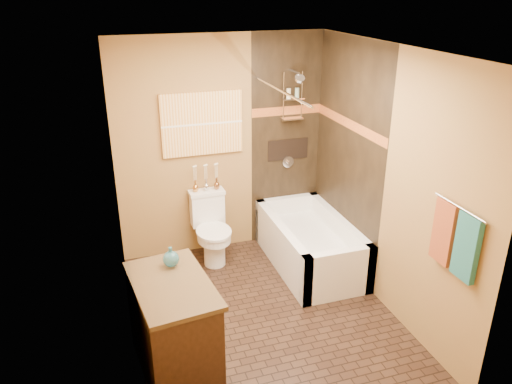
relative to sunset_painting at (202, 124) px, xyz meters
name	(u,v)px	position (x,y,z in m)	size (l,w,h in m)	color
floor	(264,316)	(0.22, -1.48, -1.55)	(3.00, 3.00, 0.00)	black
wall_left	(124,216)	(-0.98, -1.48, -0.30)	(0.02, 3.00, 2.50)	olive
wall_right	(386,182)	(1.42, -1.48, -0.30)	(0.02, 3.00, 2.50)	olive
wall_back	(222,147)	(0.22, 0.02, -0.30)	(2.40, 0.02, 2.50)	olive
wall_front	(346,291)	(0.22, -2.98, -0.30)	(2.40, 0.02, 2.50)	olive
ceiling	(266,49)	(0.22, -1.48, 0.95)	(3.00, 3.00, 0.00)	silver
alcove_tile_back	(286,141)	(1.00, 0.01, -0.30)	(0.85, 0.01, 2.50)	black
alcove_tile_right	(347,157)	(1.41, -0.73, -0.30)	(0.01, 1.50, 2.50)	black
mosaic_band_back	(287,111)	(1.00, 0.00, 0.07)	(0.85, 0.01, 0.10)	#97371B
mosaic_band_right	(349,124)	(1.40, -0.73, 0.07)	(0.01, 1.50, 0.10)	#97371B
alcove_niche	(288,149)	(1.02, 0.01, -0.40)	(0.50, 0.01, 0.25)	black
shower_fixtures	(292,108)	(1.02, -0.10, 0.12)	(0.24, 0.33, 1.16)	silver
curtain_rod	(279,90)	(0.62, -0.73, 0.47)	(0.03, 0.03, 1.55)	silver
towel_bar	(460,207)	(1.37, -2.53, -0.10)	(0.02, 0.02, 0.55)	silver
towel_teal	(467,247)	(1.38, -2.66, -0.37)	(0.05, 0.22, 0.52)	#1B5A52
towel_rust	(444,232)	(1.38, -2.40, -0.37)	(0.05, 0.22, 0.52)	maroon
sunset_painting	(202,124)	(0.00, 0.00, 0.00)	(0.90, 0.04, 0.70)	orange
vanity_mirror	(127,209)	(-0.97, -1.91, -0.05)	(0.01, 1.00, 0.90)	white
bathtub	(310,247)	(1.02, -0.73, -1.33)	(0.80, 1.50, 0.55)	white
toilet	(211,228)	(0.00, -0.26, -1.15)	(0.40, 0.60, 0.79)	white
vanity	(174,327)	(-0.70, -1.91, -1.13)	(0.68, 1.00, 0.83)	black
teal_bottle	(171,257)	(-0.65, -1.66, -0.63)	(0.14, 0.14, 0.21)	#235F69
bud_vases	(206,177)	(0.00, -0.09, -0.59)	(0.31, 0.07, 0.31)	#C8893E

